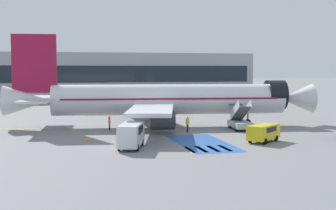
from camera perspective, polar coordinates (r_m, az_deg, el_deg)
ground_plane at (r=63.19m, az=0.92°, el=-2.54°), size 600.00×600.00×0.00m
apron_leadline_yellow at (r=62.57m, az=0.19°, el=-2.61°), size 74.27×8.63×0.01m
apron_stand_patch_blue at (r=48.62m, az=4.20°, el=-4.65°), size 5.10×12.27×0.01m
apron_walkway_bar_0 at (r=44.65m, az=2.60°, el=-5.45°), size 0.44×3.60×0.01m
apron_walkway_bar_1 at (r=44.99m, az=4.07°, el=-5.38°), size 0.44×3.60×0.01m
apron_walkway_bar_2 at (r=45.36m, az=5.53°, el=-5.31°), size 0.44×3.60×0.01m
apron_walkway_bar_3 at (r=45.75m, az=6.96°, el=-5.24°), size 0.44×3.60×0.01m
airliner at (r=62.16m, az=-0.42°, el=0.67°), size 41.37×31.43×12.11m
boarding_stairs_forward at (r=59.65m, az=8.81°, el=-2.06°), size 2.73×5.41×3.94m
fuel_tanker at (r=82.05m, az=-9.55°, el=0.16°), size 8.96×3.53×3.31m
service_van_0 at (r=45.31m, az=-4.53°, el=-3.51°), size 3.40×5.51×2.39m
service_van_1 at (r=50.00m, az=11.56°, el=-3.19°), size 4.45×4.11×1.83m
ground_crew_0 at (r=56.95m, az=2.39°, el=-2.21°), size 0.48×0.45×1.87m
ground_crew_1 at (r=58.78m, az=-7.16°, el=-2.07°), size 0.27×0.45×1.81m
traffic_cone_0 at (r=50.54m, az=-9.77°, el=-4.05°), size 0.48×0.48×0.54m
terminal_building at (r=121.40m, az=-9.64°, el=3.50°), size 84.98×12.10×11.72m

